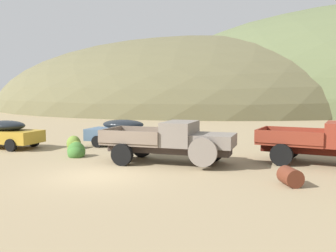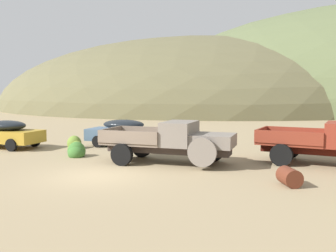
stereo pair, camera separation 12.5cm
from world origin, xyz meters
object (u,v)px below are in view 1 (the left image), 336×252
truck_primer_gray (178,141)px  car_mustard (1,133)px  car_chalk_blue (130,133)px  oil_drum_foreground (290,177)px

truck_primer_gray → car_mustard: bearing=172.8°
car_mustard → truck_primer_gray: truck_primer_gray is taller
car_mustard → car_chalk_blue: same height
car_mustard → car_chalk_blue: bearing=-156.9°
car_mustard → oil_drum_foreground: car_mustard is taller
car_mustard → oil_drum_foreground: 16.23m
car_mustard → truck_primer_gray: size_ratio=0.82×
oil_drum_foreground → truck_primer_gray: bearing=161.8°
car_chalk_blue → oil_drum_foreground: 11.14m
car_chalk_blue → oil_drum_foreground: (9.91, -5.08, -0.51)m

